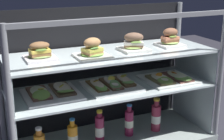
# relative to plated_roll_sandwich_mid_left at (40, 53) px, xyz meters

# --- Properties ---
(case_frame) EXTENTS (1.40, 0.54, 0.92)m
(case_frame) POSITION_rel_plated_roll_sandwich_mid_left_xyz_m (0.46, 0.13, -0.19)
(case_frame) COLOR gray
(case_frame) RESTS_ON ground
(riser_lower_tier) EXTENTS (1.33, 0.47, 0.36)m
(riser_lower_tier) POSITION_rel_plated_roll_sandwich_mid_left_xyz_m (0.46, -0.02, -0.47)
(riser_lower_tier) COLOR silver
(riser_lower_tier) RESTS_ON case_base_deck
(shelf_lower_glass) EXTENTS (1.35, 0.48, 0.01)m
(shelf_lower_glass) POSITION_rel_plated_roll_sandwich_mid_left_xyz_m (0.46, -0.02, -0.28)
(shelf_lower_glass) COLOR silver
(shelf_lower_glass) RESTS_ON riser_lower_tier
(riser_upper_tier) EXTENTS (1.33, 0.47, 0.22)m
(riser_upper_tier) POSITION_rel_plated_roll_sandwich_mid_left_xyz_m (0.46, -0.02, -0.16)
(riser_upper_tier) COLOR silver
(riser_upper_tier) RESTS_ON shelf_lower_glass
(shelf_upper_glass) EXTENTS (1.35, 0.48, 0.01)m
(shelf_upper_glass) POSITION_rel_plated_roll_sandwich_mid_left_xyz_m (0.46, -0.02, -0.05)
(shelf_upper_glass) COLOR silver
(shelf_upper_glass) RESTS_ON riser_upper_tier
(plated_roll_sandwich_mid_left) EXTENTS (0.18, 0.18, 0.11)m
(plated_roll_sandwich_mid_left) POSITION_rel_plated_roll_sandwich_mid_left_xyz_m (0.00, 0.00, 0.00)
(plated_roll_sandwich_mid_left) COLOR white
(plated_roll_sandwich_mid_left) RESTS_ON shelf_upper_glass
(plated_roll_sandwich_near_left_corner) EXTENTS (0.20, 0.20, 0.12)m
(plated_roll_sandwich_near_left_corner) POSITION_rel_plated_roll_sandwich_mid_left_xyz_m (0.30, -0.08, 0.00)
(plated_roll_sandwich_near_left_corner) COLOR white
(plated_roll_sandwich_near_left_corner) RESTS_ON shelf_upper_glass
(plated_roll_sandwich_mid_right) EXTENTS (0.18, 0.18, 0.12)m
(plated_roll_sandwich_mid_right) POSITION_rel_plated_roll_sandwich_mid_left_xyz_m (0.61, -0.03, 0.01)
(plated_roll_sandwich_mid_right) COLOR white
(plated_roll_sandwich_mid_right) RESTS_ON shelf_upper_glass
(plated_roll_sandwich_left_of_center) EXTENTS (0.17, 0.17, 0.13)m
(plated_roll_sandwich_left_of_center) POSITION_rel_plated_roll_sandwich_mid_left_xyz_m (0.90, -0.01, 0.01)
(plated_roll_sandwich_left_of_center) COLOR white
(plated_roll_sandwich_left_of_center) RESTS_ON shelf_upper_glass
(open_sandwich_tray_mid_right) EXTENTS (0.34, 0.32, 0.06)m
(open_sandwich_tray_mid_right) POSITION_rel_plated_roll_sandwich_mid_left_xyz_m (0.06, -0.00, -0.26)
(open_sandwich_tray_mid_right) COLOR white
(open_sandwich_tray_mid_right) RESTS_ON shelf_lower_glass
(open_sandwich_tray_far_right) EXTENTS (0.34, 0.32, 0.07)m
(open_sandwich_tray_far_right) POSITION_rel_plated_roll_sandwich_mid_left_xyz_m (0.45, -0.02, -0.25)
(open_sandwich_tray_far_right) COLOR white
(open_sandwich_tray_far_right) RESTS_ON shelf_lower_glass
(open_sandwich_tray_mid_left) EXTENTS (0.34, 0.32, 0.06)m
(open_sandwich_tray_mid_left) POSITION_rel_plated_roll_sandwich_mid_left_xyz_m (0.87, -0.07, -0.26)
(open_sandwich_tray_mid_left) COLOR white
(open_sandwich_tray_mid_left) RESTS_ON shelf_lower_glass
(juice_bottle_tucked_behind) EXTENTS (0.07, 0.07, 0.20)m
(juice_bottle_tucked_behind) POSITION_rel_plated_roll_sandwich_mid_left_xyz_m (0.18, -0.02, -0.57)
(juice_bottle_tucked_behind) COLOR orange
(juice_bottle_tucked_behind) RESTS_ON case_base_deck
(juice_bottle_front_second) EXTENTS (0.06, 0.06, 0.22)m
(juice_bottle_front_second) POSITION_rel_plated_roll_sandwich_mid_left_xyz_m (0.37, -0.02, -0.56)
(juice_bottle_front_second) COLOR #952448
(juice_bottle_front_second) RESTS_ON case_base_deck
(juice_bottle_near_post) EXTENTS (0.06, 0.06, 0.23)m
(juice_bottle_near_post) POSITION_rel_plated_roll_sandwich_mid_left_xyz_m (0.58, -0.02, -0.55)
(juice_bottle_near_post) COLOR maroon
(juice_bottle_near_post) RESTS_ON case_base_deck
(juice_bottle_front_left_end) EXTENTS (0.07, 0.07, 0.24)m
(juice_bottle_front_left_end) POSITION_rel_plated_roll_sandwich_mid_left_xyz_m (0.79, -0.04, -0.55)
(juice_bottle_front_left_end) COLOR #9E2C46
(juice_bottle_front_left_end) RESTS_ON case_base_deck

